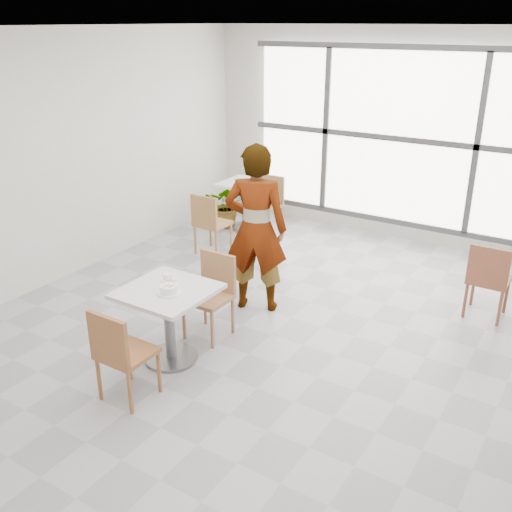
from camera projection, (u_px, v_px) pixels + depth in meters
The scene contains 16 objects.
floor at pixel (271, 335), 6.00m from camera, with size 7.00×7.00×0.00m, color #9E9EA5.
ceiling at pixel (275, 27), 4.85m from camera, with size 7.00×7.00×0.00m, color white.
wall_back at pixel (398, 138), 8.16m from camera, with size 6.00×6.00×0.00m, color silver.
wall_left at pixel (59, 159), 6.91m from camera, with size 7.00×7.00×0.00m, color silver.
window at pixel (397, 138), 8.11m from camera, with size 4.60×0.07×2.52m.
main_table at pixel (169, 311), 5.38m from camera, with size 0.80×0.80×0.75m.
chair_near at pixel (119, 350), 4.78m from camera, with size 0.42×0.42×0.87m.
chair_far at pixel (212, 289), 5.86m from camera, with size 0.42×0.42×0.87m.
oatmeal_bowl at pixel (169, 289), 5.19m from camera, with size 0.21×0.21×0.09m.
coffee_cup at pixel (168, 277), 5.46m from camera, with size 0.16×0.13×0.07m.
person at pixel (256, 229), 6.24m from camera, with size 0.69×0.45×1.88m, color black.
bg_table_left at pixel (245, 199), 8.87m from camera, with size 0.70×0.70×0.75m.
bg_chair_left_near at pixel (209, 220), 7.87m from camera, with size 0.42×0.42×0.87m.
bg_chair_left_far at pixel (268, 200), 8.74m from camera, with size 0.42×0.42×0.87m.
bg_chair_right_near at pixel (488, 277), 6.15m from camera, with size 0.42×0.42×0.87m.
plant_left at pixel (227, 205), 9.04m from camera, with size 0.64×0.55×0.71m, color #5C8043.
Camera 1 is at (2.66, -4.50, 3.06)m, focal length 40.21 mm.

